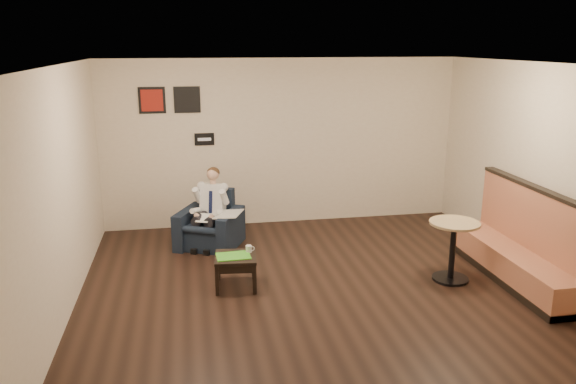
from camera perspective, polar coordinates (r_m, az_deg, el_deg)
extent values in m
plane|color=black|center=(7.13, 3.59, -10.36)|extent=(6.00, 6.00, 0.00)
cube|color=beige|center=(9.52, -0.61, 5.04)|extent=(6.00, 0.02, 2.80)
cube|color=beige|center=(3.97, 14.49, -10.10)|extent=(6.00, 0.02, 2.80)
cube|color=beige|center=(6.61, -22.34, -0.61)|extent=(0.02, 6.00, 2.80)
cube|color=beige|center=(7.92, 25.35, 1.52)|extent=(0.02, 6.00, 2.80)
cube|color=white|center=(6.45, 4.00, 12.75)|extent=(6.00, 6.00, 0.02)
cube|color=black|center=(9.36, -8.49, 5.32)|extent=(0.32, 0.02, 0.20)
cube|color=#9F1D13|center=(9.29, -13.65, 9.04)|extent=(0.42, 0.03, 0.42)
cube|color=black|center=(9.27, -10.21, 9.22)|extent=(0.42, 0.03, 0.42)
cube|color=black|center=(8.66, -8.00, -2.83)|extent=(1.15, 1.15, 0.84)
cube|color=white|center=(8.46, -8.54, -2.62)|extent=(0.28, 0.32, 0.01)
cube|color=silver|center=(8.41, -6.06, -2.23)|extent=(0.51, 0.56, 0.01)
cube|color=black|center=(7.27, -5.31, -8.02)|extent=(0.57, 0.57, 0.43)
cube|color=green|center=(7.17, -5.58, -6.48)|extent=(0.44, 0.32, 0.01)
cylinder|color=white|center=(7.28, -4.02, -5.78)|extent=(0.08, 0.08, 0.09)
cube|color=black|center=(7.33, -4.98, -6.00)|extent=(0.15, 0.10, 0.01)
cube|color=#B16444|center=(7.91, 22.23, -4.07)|extent=(0.57, 2.41, 1.23)
cylinder|color=tan|center=(7.68, 16.36, -5.78)|extent=(0.83, 0.83, 0.81)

